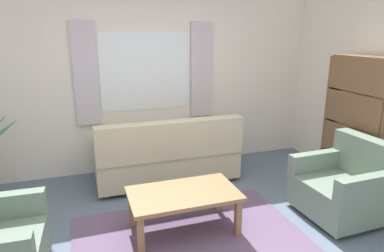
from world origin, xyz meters
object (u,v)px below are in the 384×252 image
(couch, at_px, (167,156))
(bookshelf, at_px, (358,125))
(armchair_right, at_px, (345,186))
(coffee_table, at_px, (183,197))

(couch, xyz_separation_m, bookshelf, (2.21, -1.00, 0.51))
(armchair_right, distance_m, coffee_table, 1.81)
(coffee_table, xyz_separation_m, bookshelf, (2.36, 0.22, 0.50))
(bookshelf, bearing_deg, armchair_right, 130.41)
(coffee_table, relative_size, bookshelf, 0.64)
(couch, xyz_separation_m, coffee_table, (-0.15, -1.22, 0.01))
(couch, height_order, armchair_right, couch)
(armchair_right, height_order, bookshelf, bookshelf)
(armchair_right, relative_size, coffee_table, 0.80)
(armchair_right, xyz_separation_m, coffee_table, (-1.79, 0.27, 0.03))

